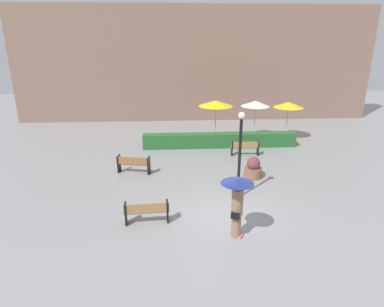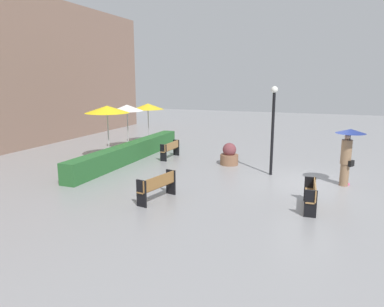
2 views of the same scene
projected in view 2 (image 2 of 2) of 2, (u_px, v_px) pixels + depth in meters
ground_plane at (307, 183)px, 13.91m from camera, size 60.00×60.00×0.00m
bench_near_left at (311, 194)px, 11.05m from camera, size 1.62×0.45×0.82m
bench_far_left at (158, 185)px, 11.83m from camera, size 1.68×0.71×0.87m
bench_back_row at (171, 148)px, 18.15m from camera, size 1.62×0.37×0.83m
pedestrian_with_umbrella at (348, 148)px, 13.26m from camera, size 1.07×1.07×2.16m
planter_pot at (229, 155)px, 16.82m from camera, size 0.85×0.85×1.03m
lamp_post at (273, 121)px, 14.66m from camera, size 0.28×0.28×3.67m
patio_umbrella_yellow at (107, 109)px, 17.45m from camera, size 2.15×2.15×2.67m
patio_umbrella_white at (127, 108)px, 20.04m from camera, size 1.82×1.82×2.54m
patio_umbrella_yellow_far at (148, 106)px, 21.92m from camera, size 1.92×1.92×2.48m
hedge_strip at (130, 152)px, 17.62m from camera, size 9.34×0.70×0.86m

